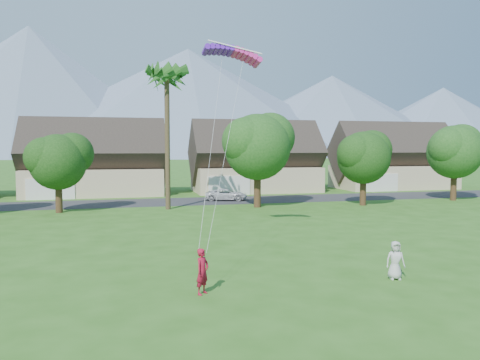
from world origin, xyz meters
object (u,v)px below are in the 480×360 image
object	(u,v)px
kite_flyer	(202,271)
watcher	(395,260)
parafoil_kite	(233,52)
parked_car	(227,195)

from	to	relation	value
kite_flyer	watcher	size ratio (longest dim) A/B	1.08
watcher	parafoil_kite	world-z (taller)	parafoil_kite
parked_car	parafoil_kite	size ratio (longest dim) A/B	1.34
kite_flyer	watcher	distance (m)	8.03
kite_flyer	parked_car	world-z (taller)	kite_flyer
watcher	parked_car	world-z (taller)	watcher
parafoil_kite	watcher	bearing A→B (deg)	-59.60
kite_flyer	parafoil_kite	bearing A→B (deg)	25.45
kite_flyer	parafoil_kite	xyz separation A→B (m)	(3.12, 8.64, 9.83)
parked_car	watcher	bearing A→B (deg)	-164.36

